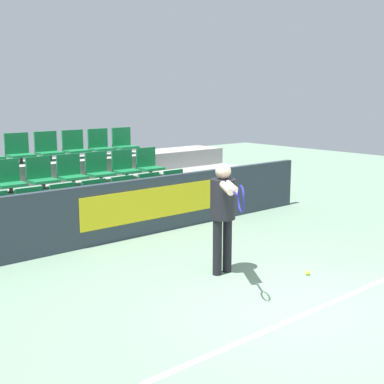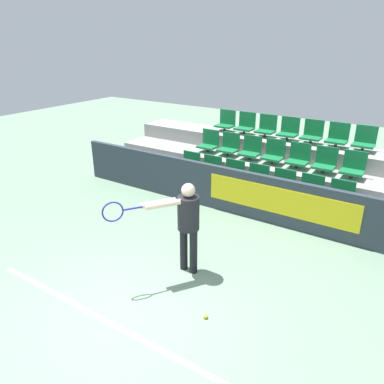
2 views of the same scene
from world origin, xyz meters
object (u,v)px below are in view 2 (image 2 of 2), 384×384
(stadium_chair_9, at_px, (251,149))
(stadium_chair_11, at_px, (298,157))
(stadium_chair_13, at_px, (353,167))
(stadium_chair_8, at_px, (229,146))
(stadium_chair_15, at_px, (246,125))
(stadium_chair_19, at_px, (338,137))
(stadium_chair_0, at_px, (190,165))
(tennis_ball, at_px, (205,316))
(stadium_chair_10, at_px, (274,153))
(stadium_chair_12, at_px, (325,162))
(stadium_chair_18, at_px, (312,133))
(stadium_chair_5, at_px, (310,191))
(stadium_chair_20, at_px, (365,140))
(stadium_chair_2, at_px, (233,174))
(stadium_chair_7, at_px, (209,142))
(stadium_chair_17, at_px, (289,130))
(stadium_chair_6, at_px, (340,197))
(stadium_chair_14, at_px, (226,122))
(tennis_player, at_px, (185,219))
(stadium_chair_4, at_px, (283,185))
(stadium_chair_3, at_px, (257,179))

(stadium_chair_9, xyz_separation_m, stadium_chair_11, (1.24, 0.00, 0.00))
(stadium_chair_9, bearing_deg, stadium_chair_13, 0.00)
(stadium_chair_8, xyz_separation_m, stadium_chair_15, (0.00, 0.94, 0.39))
(stadium_chair_8, bearing_deg, stadium_chair_19, 20.83)
(stadium_chair_0, distance_m, tennis_ball, 4.93)
(tennis_ball, bearing_deg, stadium_chair_10, 101.78)
(stadium_chair_12, relative_size, tennis_ball, 8.91)
(stadium_chair_15, bearing_deg, stadium_chair_18, 0.00)
(stadium_chair_5, height_order, stadium_chair_8, stadium_chair_8)
(stadium_chair_20, bearing_deg, stadium_chair_2, -142.74)
(stadium_chair_7, bearing_deg, stadium_chair_17, 26.89)
(stadium_chair_6, height_order, stadium_chair_17, stadium_chair_17)
(stadium_chair_7, xyz_separation_m, stadium_chair_14, (0.00, 0.94, 0.39))
(stadium_chair_10, height_order, stadium_chair_20, stadium_chair_20)
(stadium_chair_0, relative_size, tennis_player, 0.37)
(stadium_chair_13, xyz_separation_m, stadium_chair_17, (-1.86, 0.94, 0.39))
(stadium_chair_4, relative_size, stadium_chair_7, 1.00)
(stadium_chair_18, relative_size, tennis_ball, 8.91)
(stadium_chair_4, xyz_separation_m, stadium_chair_13, (1.24, 0.94, 0.39))
(stadium_chair_2, bearing_deg, stadium_chair_7, 142.74)
(stadium_chair_6, distance_m, stadium_chair_17, 2.75)
(stadium_chair_11, height_order, tennis_player, tennis_player)
(tennis_ball, bearing_deg, stadium_chair_19, 87.87)
(stadium_chair_14, relative_size, tennis_player, 0.37)
(stadium_chair_19, bearing_deg, stadium_chair_6, -71.81)
(stadium_chair_3, height_order, stadium_chair_6, same)
(stadium_chair_6, relative_size, stadium_chair_11, 1.00)
(stadium_chair_4, bearing_deg, stadium_chair_14, 142.74)
(stadium_chair_15, height_order, tennis_player, stadium_chair_15)
(stadium_chair_0, bearing_deg, stadium_chair_18, 37.26)
(stadium_chair_8, height_order, stadium_chair_11, same)
(stadium_chair_4, distance_m, stadium_chair_19, 2.13)
(stadium_chair_0, relative_size, stadium_chair_12, 1.00)
(stadium_chair_12, bearing_deg, stadium_chair_20, 56.69)
(stadium_chair_9, distance_m, stadium_chair_10, 0.62)
(stadium_chair_3, xyz_separation_m, tennis_player, (0.13, -3.15, 0.35))
(stadium_chair_3, height_order, stadium_chair_9, stadium_chair_9)
(stadium_chair_12, distance_m, stadium_chair_15, 2.68)
(stadium_chair_17, distance_m, stadium_chair_18, 0.62)
(stadium_chair_6, relative_size, stadium_chair_20, 1.00)
(stadium_chair_6, height_order, stadium_chair_18, stadium_chair_18)
(stadium_chair_5, bearing_deg, stadium_chair_14, 148.67)
(stadium_chair_12, bearing_deg, stadium_chair_3, -142.74)
(stadium_chair_9, bearing_deg, stadium_chair_15, 123.31)
(stadium_chair_5, bearing_deg, tennis_player, -109.34)
(stadium_chair_10, distance_m, stadium_chair_14, 2.12)
(tennis_ball, bearing_deg, stadium_chair_7, 120.44)
(stadium_chair_11, bearing_deg, tennis_player, -96.78)
(stadium_chair_2, bearing_deg, tennis_player, -76.59)
(stadium_chair_10, bearing_deg, stadium_chair_14, 153.11)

